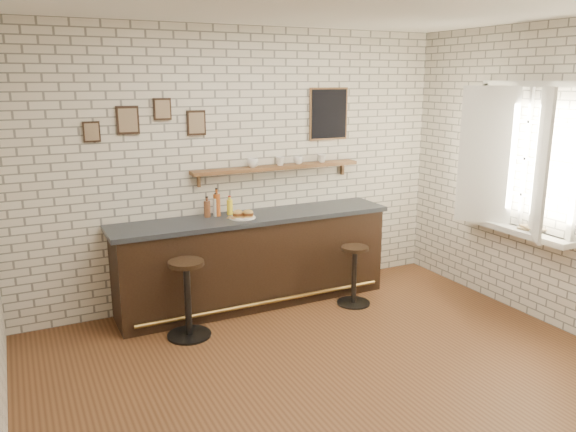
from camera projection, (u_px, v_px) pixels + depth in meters
name	position (u px, v px, depth m)	size (l,w,h in m)	color
ground	(331.00, 371.00, 4.83)	(5.00, 5.00, 0.00)	brown
bar_counter	(254.00, 260.00, 6.19)	(3.10, 0.65, 1.01)	black
sandwich_plate	(242.00, 217.00, 5.95)	(0.28, 0.28, 0.01)	white
ciabatta_sandwich	(243.00, 213.00, 5.95)	(0.24, 0.17, 0.07)	tan
potato_chips	(241.00, 217.00, 5.95)	(0.27, 0.17, 0.00)	#C68B46
bitters_bottle_brown	(207.00, 209.00, 5.98)	(0.07, 0.07, 0.22)	brown
bitters_bottle_white	(216.00, 207.00, 6.02)	(0.07, 0.07, 0.25)	silver
bitters_bottle_amber	(217.00, 205.00, 6.02)	(0.07, 0.07, 0.31)	#AD4F1C
condiment_bottle_yellow	(230.00, 207.00, 6.09)	(0.07, 0.07, 0.21)	yellow
bar_stool_left	(188.00, 296.00, 5.39)	(0.43, 0.43, 0.77)	black
bar_stool_right	(354.00, 273.00, 6.20)	(0.37, 0.37, 0.67)	black
wall_shelf	(277.00, 168.00, 6.30)	(2.00, 0.18, 0.18)	brown
shelf_cup_a	(253.00, 163.00, 6.15)	(0.13, 0.13, 0.10)	white
shelf_cup_b	(280.00, 161.00, 6.30)	(0.11, 0.11, 0.10)	white
shelf_cup_c	(298.00, 160.00, 6.40)	(0.11, 0.11, 0.09)	white
shelf_cup_d	(322.00, 158.00, 6.53)	(0.10, 0.10, 0.09)	white
back_wall_decor	(260.00, 116.00, 6.16)	(2.96, 0.02, 0.56)	black
window_sill	(514.00, 230.00, 5.91)	(0.20, 1.35, 0.06)	white
casement_window	(518.00, 159.00, 5.71)	(0.40, 1.30, 1.56)	white
book_lower	(527.00, 230.00, 5.74)	(0.17, 0.23, 0.02)	tan
book_upper	(525.00, 228.00, 5.75)	(0.18, 0.25, 0.02)	tan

